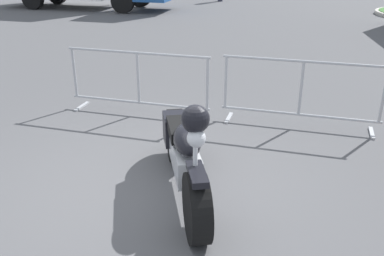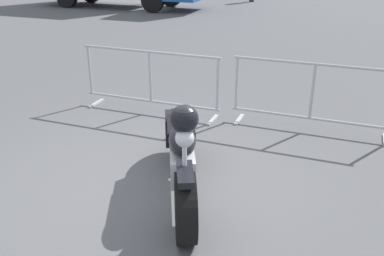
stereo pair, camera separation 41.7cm
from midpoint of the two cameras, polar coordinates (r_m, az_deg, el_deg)
name	(u,v)px [view 1 (the left image)]	position (r m, az deg, el deg)	size (l,w,h in m)	color
ground_plane	(144,191)	(5.12, -8.82, -8.31)	(120.00, 120.00, 0.00)	#4C4C4F
motorcycle	(185,153)	(4.79, -3.49, -3.37)	(1.04, 2.31, 1.36)	black
crowd_barrier_near	(138,82)	(7.18, -8.83, 6.04)	(2.45, 0.60, 1.07)	#9EA0A5
crowd_barrier_far	(301,93)	(6.74, 12.60, 4.59)	(2.45, 0.60, 1.07)	#9EA0A5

